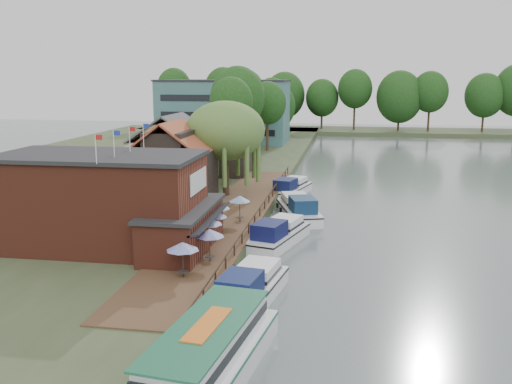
# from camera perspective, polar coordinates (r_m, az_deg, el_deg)

# --- Properties ---
(ground) EXTENTS (260.00, 260.00, 0.00)m
(ground) POSITION_cam_1_polar(r_m,az_deg,el_deg) (43.61, 5.26, -7.26)
(ground) COLOR #53605C
(ground) RESTS_ON ground
(land_bank) EXTENTS (50.00, 140.00, 1.00)m
(land_bank) POSITION_cam_1_polar(r_m,az_deg,el_deg) (84.04, -13.74, 1.97)
(land_bank) COLOR #384728
(land_bank) RESTS_ON ground
(quay_deck) EXTENTS (6.00, 50.00, 0.10)m
(quay_deck) POSITION_cam_1_polar(r_m,az_deg,el_deg) (53.91, -2.45, -2.38)
(quay_deck) COLOR #47301E
(quay_deck) RESTS_ON land_bank
(quay_rail) EXTENTS (0.20, 49.00, 1.00)m
(quay_rail) POSITION_cam_1_polar(r_m,az_deg,el_deg) (53.80, 0.48, -1.91)
(quay_rail) COLOR black
(quay_rail) RESTS_ON land_bank
(pub) EXTENTS (20.00, 11.00, 7.30)m
(pub) POSITION_cam_1_polar(r_m,az_deg,el_deg) (44.55, -12.98, -0.90)
(pub) COLOR maroon
(pub) RESTS_ON land_bank
(hotel_block) EXTENTS (25.40, 12.40, 12.30)m
(hotel_block) POSITION_cam_1_polar(r_m,az_deg,el_deg) (114.13, -3.23, 8.10)
(hotel_block) COLOR #38666B
(hotel_block) RESTS_ON land_bank
(cottage_a) EXTENTS (8.60, 7.60, 8.50)m
(cottage_a) POSITION_cam_1_polar(r_m,az_deg,el_deg) (58.65, -8.40, 2.83)
(cottage_a) COLOR black
(cottage_a) RESTS_ON land_bank
(cottage_b) EXTENTS (9.60, 8.60, 8.50)m
(cottage_b) POSITION_cam_1_polar(r_m,az_deg,el_deg) (68.99, -8.26, 4.13)
(cottage_b) COLOR beige
(cottage_b) RESTS_ON land_bank
(cottage_c) EXTENTS (7.60, 7.60, 8.50)m
(cottage_c) POSITION_cam_1_polar(r_m,az_deg,el_deg) (76.57, -3.37, 4.96)
(cottage_c) COLOR black
(cottage_c) RESTS_ON land_bank
(willow) EXTENTS (8.60, 8.60, 10.43)m
(willow) POSITION_cam_1_polar(r_m,az_deg,el_deg) (62.14, -3.06, 4.32)
(willow) COLOR #476B2D
(willow) RESTS_ON land_bank
(umbrella_0) EXTENTS (2.18, 2.18, 2.38)m
(umbrella_0) POSITION_cam_1_polar(r_m,az_deg,el_deg) (37.63, -7.32, -6.73)
(umbrella_0) COLOR #1B2996
(umbrella_0) RESTS_ON quay_deck
(umbrella_1) EXTENTS (2.11, 2.11, 2.38)m
(umbrella_1) POSITION_cam_1_polar(r_m,az_deg,el_deg) (40.51, -4.65, -5.33)
(umbrella_1) COLOR #231C9C
(umbrella_1) RESTS_ON quay_deck
(umbrella_2) EXTENTS (2.39, 2.39, 2.38)m
(umbrella_2) POSITION_cam_1_polar(r_m,az_deg,el_deg) (43.77, -4.90, -4.05)
(umbrella_2) COLOR navy
(umbrella_2) RESTS_ON quay_deck
(umbrella_3) EXTENTS (1.98, 1.98, 2.38)m
(umbrella_3) POSITION_cam_1_polar(r_m,az_deg,el_deg) (45.88, -4.09, -3.30)
(umbrella_3) COLOR navy
(umbrella_3) RESTS_ON quay_deck
(umbrella_4) EXTENTS (2.41, 2.41, 2.38)m
(umbrella_4) POSITION_cam_1_polar(r_m,az_deg,el_deg) (48.76, -4.00, -2.40)
(umbrella_4) COLOR #1D1A94
(umbrella_4) RESTS_ON quay_deck
(umbrella_5) EXTENTS (1.96, 1.96, 2.38)m
(umbrella_5) POSITION_cam_1_polar(r_m,az_deg,el_deg) (51.37, -1.64, -1.66)
(umbrella_5) COLOR #1C4A9C
(umbrella_5) RESTS_ON quay_deck
(cruiser_0) EXTENTS (4.63, 10.25, 2.39)m
(cruiser_0) POSITION_cam_1_polar(r_m,az_deg,el_deg) (36.33, -0.60, -9.13)
(cruiser_0) COLOR white
(cruiser_0) RESTS_ON ground
(cruiser_1) EXTENTS (5.65, 10.27, 2.37)m
(cruiser_1) POSITION_cam_1_polar(r_m,az_deg,el_deg) (48.21, 2.22, -3.90)
(cruiser_1) COLOR white
(cruiser_1) RESTS_ON ground
(cruiser_2) EXTENTS (6.19, 10.82, 2.51)m
(cruiser_2) POSITION_cam_1_polar(r_m,az_deg,el_deg) (57.11, 4.29, -1.40)
(cruiser_2) COLOR white
(cruiser_2) RESTS_ON ground
(cruiser_3) EXTENTS (5.34, 9.96, 2.29)m
(cruiser_3) POSITION_cam_1_polar(r_m,az_deg,el_deg) (67.95, 3.50, 0.61)
(cruiser_3) COLOR white
(cruiser_3) RESTS_ON ground
(tour_boat) EXTENTS (5.51, 13.75, 2.92)m
(tour_boat) POSITION_cam_1_polar(r_m,az_deg,el_deg) (26.99, -5.36, -16.28)
(tour_boat) COLOR silver
(tour_boat) RESTS_ON ground
(swan) EXTENTS (0.44, 0.44, 0.44)m
(swan) POSITION_cam_1_polar(r_m,az_deg,el_deg) (32.88, -4.42, -13.33)
(swan) COLOR white
(swan) RESTS_ON ground
(bank_tree_0) EXTENTS (6.42, 6.42, 12.92)m
(bank_tree_0) POSITION_cam_1_polar(r_m,az_deg,el_deg) (84.76, -2.48, 7.11)
(bank_tree_0) COLOR #143811
(bank_tree_0) RESTS_ON land_bank
(bank_tree_1) EXTENTS (8.74, 8.74, 14.60)m
(bank_tree_1) POSITION_cam_1_polar(r_m,az_deg,el_deg) (92.58, -1.83, 8.01)
(bank_tree_1) COLOR #143811
(bank_tree_1) RESTS_ON land_bank
(bank_tree_2) EXTENTS (6.55, 6.55, 12.11)m
(bank_tree_2) POSITION_cam_1_polar(r_m,az_deg,el_deg) (100.46, 1.15, 7.59)
(bank_tree_2) COLOR #143811
(bank_tree_2) RESTS_ON land_bank
(bank_tree_3) EXTENTS (8.64, 8.64, 11.69)m
(bank_tree_3) POSITION_cam_1_polar(r_m,az_deg,el_deg) (121.18, 1.90, 8.17)
(bank_tree_3) COLOR #143811
(bank_tree_3) RESTS_ON land_bank
(bank_tree_4) EXTENTS (6.11, 6.11, 11.75)m
(bank_tree_4) POSITION_cam_1_polar(r_m,az_deg,el_deg) (126.52, 2.17, 8.32)
(bank_tree_4) COLOR #143811
(bank_tree_4) RESTS_ON land_bank
(bank_tree_5) EXTENTS (7.99, 7.99, 12.63)m
(bank_tree_5) POSITION_cam_1_polar(r_m,az_deg,el_deg) (138.05, 1.60, 8.78)
(bank_tree_5) COLOR #143811
(bank_tree_5) RESTS_ON land_bank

